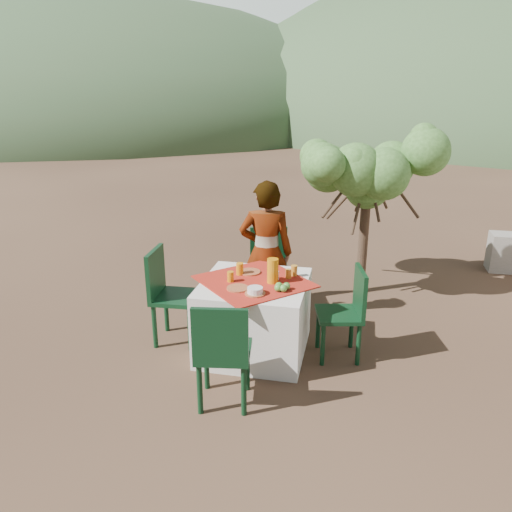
# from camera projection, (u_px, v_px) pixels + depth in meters

# --- Properties ---
(ground) EXTENTS (160.00, 160.00, 0.00)m
(ground) POSITION_uv_depth(u_px,v_px,m) (301.00, 376.00, 4.64)
(ground) COLOR #312116
(ground) RESTS_ON ground
(table) EXTENTS (1.30, 1.30, 0.76)m
(table) POSITION_uv_depth(u_px,v_px,m) (254.00, 316.00, 4.98)
(table) COLOR silver
(table) RESTS_ON ground
(chair_far) EXTENTS (0.55, 0.55, 0.97)m
(chair_far) POSITION_uv_depth(u_px,v_px,m) (269.00, 264.00, 5.95)
(chair_far) COLOR black
(chair_far) RESTS_ON ground
(chair_near) EXTENTS (0.51, 0.51, 0.96)m
(chair_near) POSITION_uv_depth(u_px,v_px,m) (222.00, 351.00, 4.04)
(chair_near) COLOR black
(chair_near) RESTS_ON ground
(chair_left) EXTENTS (0.49, 0.49, 1.00)m
(chair_left) POSITION_uv_depth(u_px,v_px,m) (168.00, 291.00, 5.14)
(chair_left) COLOR black
(chair_left) RESTS_ON ground
(chair_right) EXTENTS (0.51, 0.51, 0.92)m
(chair_right) POSITION_uv_depth(u_px,v_px,m) (347.00, 309.00, 4.83)
(chair_right) COLOR black
(chair_right) RESTS_ON ground
(person) EXTENTS (0.64, 0.47, 1.62)m
(person) POSITION_uv_depth(u_px,v_px,m) (266.00, 253.00, 5.50)
(person) COLOR #8C6651
(person) RESTS_ON ground
(shrub_tree) EXTENTS (1.59, 1.56, 1.87)m
(shrub_tree) POSITION_uv_depth(u_px,v_px,m) (373.00, 179.00, 6.10)
(shrub_tree) COLOR #483724
(shrub_tree) RESTS_ON ground
(hill_near_left) EXTENTS (40.00, 40.00, 16.00)m
(hill_near_left) POSITION_uv_depth(u_px,v_px,m) (105.00, 122.00, 35.94)
(hill_near_left) COLOR #2C4828
(hill_near_left) RESTS_ON ground
(hill_far_center) EXTENTS (60.00, 60.00, 24.00)m
(hill_far_center) POSITION_uv_depth(u_px,v_px,m) (325.00, 109.00, 53.49)
(hill_far_center) COLOR slate
(hill_far_center) RESTS_ON ground
(plate_far) EXTENTS (0.22, 0.22, 0.01)m
(plate_far) POSITION_uv_depth(u_px,v_px,m) (250.00, 272.00, 5.07)
(plate_far) COLOR brown
(plate_far) RESTS_ON table
(plate_near) EXTENTS (0.21, 0.21, 0.01)m
(plate_near) POSITION_uv_depth(u_px,v_px,m) (238.00, 288.00, 4.66)
(plate_near) COLOR brown
(plate_near) RESTS_ON table
(glass_far) EXTENTS (0.07, 0.07, 0.12)m
(glass_far) POSITION_uv_depth(u_px,v_px,m) (240.00, 269.00, 5.00)
(glass_far) COLOR orange
(glass_far) RESTS_ON table
(glass_near) EXTENTS (0.06, 0.06, 0.10)m
(glass_near) POSITION_uv_depth(u_px,v_px,m) (230.00, 277.00, 4.82)
(glass_near) COLOR orange
(glass_near) RESTS_ON table
(juice_pitcher) EXTENTS (0.11, 0.11, 0.24)m
(juice_pitcher) POSITION_uv_depth(u_px,v_px,m) (273.00, 271.00, 4.78)
(juice_pitcher) COLOR orange
(juice_pitcher) RESTS_ON table
(bowl_plate) EXTENTS (0.19, 0.19, 0.01)m
(bowl_plate) POSITION_uv_depth(u_px,v_px,m) (255.00, 293.00, 4.55)
(bowl_plate) COLOR brown
(bowl_plate) RESTS_ON table
(white_bowl) EXTENTS (0.14, 0.14, 0.05)m
(white_bowl) POSITION_uv_depth(u_px,v_px,m) (255.00, 290.00, 4.54)
(white_bowl) COLOR silver
(white_bowl) RESTS_ON bowl_plate
(jar_left) EXTENTS (0.06, 0.06, 0.09)m
(jar_left) POSITION_uv_depth(u_px,v_px,m) (288.00, 274.00, 4.91)
(jar_left) COLOR #C07A21
(jar_left) RESTS_ON table
(jar_right) EXTENTS (0.07, 0.07, 0.11)m
(jar_right) POSITION_uv_depth(u_px,v_px,m) (294.00, 270.00, 4.98)
(jar_right) COLOR #C07A21
(jar_right) RESTS_ON table
(napkin_holder) EXTENTS (0.07, 0.05, 0.08)m
(napkin_holder) POSITION_uv_depth(u_px,v_px,m) (275.00, 275.00, 4.88)
(napkin_holder) COLOR silver
(napkin_holder) RESTS_ON table
(fruit_cluster) EXTENTS (0.14, 0.13, 0.07)m
(fruit_cluster) POSITION_uv_depth(u_px,v_px,m) (282.00, 287.00, 4.62)
(fruit_cluster) COLOR #4C8B32
(fruit_cluster) RESTS_ON table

